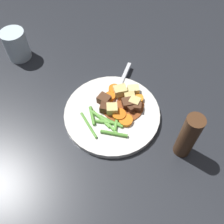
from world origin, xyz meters
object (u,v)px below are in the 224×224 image
carrot_slice_1 (114,90)px  potato_chunk_3 (112,111)px  meat_chunk_2 (137,107)px  fork (120,85)px  dinner_plate (112,114)px  potato_chunk_2 (120,91)px  meat_chunk_0 (131,107)px  meat_chunk_3 (105,107)px  potato_chunk_0 (133,90)px  carrot_slice_2 (110,97)px  pepper_mill (188,136)px  potato_chunk_4 (130,98)px  carrot_slice_4 (126,120)px  potato_chunk_1 (134,102)px  meat_chunk_4 (128,103)px  water_glass (16,45)px  carrot_slice_3 (138,99)px  carrot_slice_0 (119,115)px  meat_chunk_1 (104,99)px

carrot_slice_1 → potato_chunk_3: (-0.05, -0.05, 0.01)m
meat_chunk_2 → fork: 0.09m
dinner_plate → potato_chunk_2: 0.07m
meat_chunk_0 → meat_chunk_3: meat_chunk_3 is taller
potato_chunk_0 → potato_chunk_3: potato_chunk_3 is taller
carrot_slice_2 → pepper_mill: bearing=-80.5°
potato_chunk_4 → potato_chunk_0: bearing=27.5°
carrot_slice_4 → carrot_slice_2: bearing=78.6°
potato_chunk_1 → potato_chunk_4: bearing=85.1°
carrot_slice_2 → meat_chunk_2: (0.03, -0.07, 0.00)m
carrot_slice_4 → potato_chunk_0: bearing=35.5°
carrot_slice_4 → meat_chunk_4: meat_chunk_4 is taller
carrot_slice_2 → carrot_slice_4: (-0.02, -0.08, -0.00)m
potato_chunk_3 → pepper_mill: bearing=-70.5°
meat_chunk_4 → water_glass: water_glass is taller
potato_chunk_0 → meat_chunk_4: 0.05m
dinner_plate → fork: fork is taller
carrot_slice_3 → water_glass: bearing=112.2°
meat_chunk_0 → meat_chunk_3: 0.07m
carrot_slice_3 → meat_chunk_4: (-0.04, 0.00, 0.01)m
carrot_slice_0 → carrot_slice_3: (0.08, 0.01, -0.00)m
carrot_slice_2 → meat_chunk_0: meat_chunk_0 is taller
carrot_slice_4 → meat_chunk_0: 0.04m
potato_chunk_0 → fork: size_ratio=0.19×
meat_chunk_3 → potato_chunk_2: bearing=11.6°
carrot_slice_0 → carrot_slice_1: size_ratio=1.12×
carrot_slice_2 → water_glass: bearing=107.0°
carrot_slice_3 → potato_chunk_2: size_ratio=0.82×
carrot_slice_2 → carrot_slice_3: bearing=-44.1°
carrot_slice_3 → meat_chunk_0: size_ratio=1.22×
meat_chunk_2 → water_glass: size_ratio=0.23×
meat_chunk_4 → pepper_mill: pepper_mill is taller
meat_chunk_1 → potato_chunk_1: bearing=-47.7°
carrot_slice_0 → potato_chunk_0: bearing=22.4°
potato_chunk_1 → fork: potato_chunk_1 is taller
meat_chunk_0 → meat_chunk_1: meat_chunk_1 is taller
carrot_slice_0 → carrot_slice_1: (0.05, 0.07, 0.00)m
carrot_slice_0 → pepper_mill: (0.06, -0.17, 0.05)m
dinner_plate → fork: size_ratio=1.60×
potato_chunk_0 → fork: (-0.01, 0.04, -0.01)m
carrot_slice_3 → potato_chunk_2: 0.05m
potato_chunk_3 → water_glass: water_glass is taller
water_glass → pepper_mill: size_ratio=0.67×
meat_chunk_3 → fork: size_ratio=0.16×
carrot_slice_2 → potato_chunk_0: 0.07m
carrot_slice_4 → meat_chunk_4: 0.05m
potato_chunk_3 → potato_chunk_2: bearing=31.6°
dinner_plate → fork: 0.10m
meat_chunk_3 → meat_chunk_0: bearing=-40.3°
carrot_slice_2 → potato_chunk_2: (0.03, -0.01, 0.01)m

